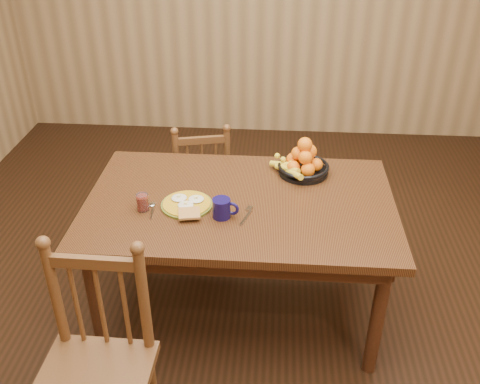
# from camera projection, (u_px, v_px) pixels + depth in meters

# --- Properties ---
(room) EXTENTS (4.52, 5.02, 2.72)m
(room) POSITION_uv_depth(u_px,v_px,m) (240.00, 90.00, 2.46)
(room) COLOR black
(room) RESTS_ON ground
(dining_table) EXTENTS (1.60, 1.00, 0.75)m
(dining_table) POSITION_uv_depth(u_px,v_px,m) (240.00, 214.00, 2.82)
(dining_table) COLOR black
(dining_table) RESTS_ON ground
(chair_far) EXTENTS (0.46, 0.45, 0.86)m
(chair_far) POSITION_uv_depth(u_px,v_px,m) (202.00, 182.00, 3.59)
(chair_far) COLOR #4B2E16
(chair_far) RESTS_ON ground
(chair_near) EXTENTS (0.46, 0.44, 1.00)m
(chair_near) POSITION_uv_depth(u_px,v_px,m) (96.00, 369.00, 2.17)
(chair_near) COLOR #4B2E16
(chair_near) RESTS_ON ground
(breakfast_plate) EXTENTS (0.26, 0.30, 0.04)m
(breakfast_plate) POSITION_uv_depth(u_px,v_px,m) (187.00, 204.00, 2.72)
(breakfast_plate) COLOR #59601E
(breakfast_plate) RESTS_ON dining_table
(fork) EXTENTS (0.06, 0.18, 0.00)m
(fork) POSITION_uv_depth(u_px,v_px,m) (247.00, 214.00, 2.65)
(fork) COLOR silver
(fork) RESTS_ON dining_table
(spoon) EXTENTS (0.04, 0.16, 0.01)m
(spoon) POSITION_uv_depth(u_px,v_px,m) (152.00, 207.00, 2.71)
(spoon) COLOR silver
(spoon) RESTS_ON dining_table
(coffee_mug) EXTENTS (0.13, 0.09, 0.10)m
(coffee_mug) POSITION_uv_depth(u_px,v_px,m) (222.00, 208.00, 2.62)
(coffee_mug) COLOR #0F0A3B
(coffee_mug) RESTS_ON dining_table
(juice_glass) EXTENTS (0.06, 0.06, 0.09)m
(juice_glass) POSITION_uv_depth(u_px,v_px,m) (143.00, 203.00, 2.67)
(juice_glass) COLOR silver
(juice_glass) RESTS_ON dining_table
(fruit_bowl) EXTENTS (0.32, 0.32, 0.22)m
(fruit_bowl) POSITION_uv_depth(u_px,v_px,m) (302.00, 163.00, 2.98)
(fruit_bowl) COLOR black
(fruit_bowl) RESTS_ON dining_table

